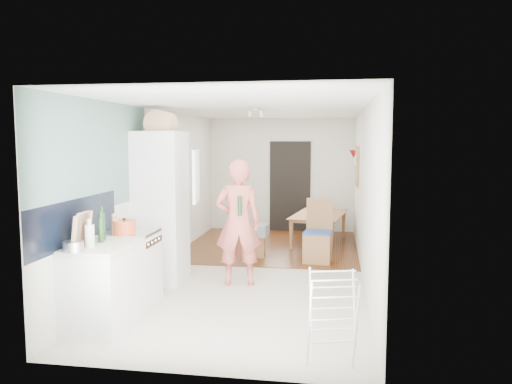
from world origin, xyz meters
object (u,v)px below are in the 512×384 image
(dining_chair, at_px, (318,231))
(drying_rack, at_px, (333,318))
(stool, at_px, (256,246))
(dining_table, at_px, (321,231))
(person, at_px, (238,211))

(dining_chair, xyz_separation_m, drying_rack, (0.26, -3.73, -0.11))
(dining_chair, height_order, drying_rack, dining_chair)
(dining_chair, distance_m, drying_rack, 3.74)
(dining_chair, height_order, stool, dining_chair)
(dining_table, bearing_deg, drying_rack, -168.00)
(stool, distance_m, drying_rack, 4.18)
(dining_chair, bearing_deg, dining_table, 95.43)
(stool, bearing_deg, drying_rack, -71.50)
(dining_chair, xyz_separation_m, stool, (-1.07, 0.22, -0.33))
(dining_table, distance_m, drying_rack, 5.35)
(stool, bearing_deg, person, -90.05)
(drying_rack, bearing_deg, stool, 94.27)
(dining_table, distance_m, dining_chair, 1.63)
(person, height_order, dining_chair, person)
(stool, bearing_deg, dining_chair, -11.71)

